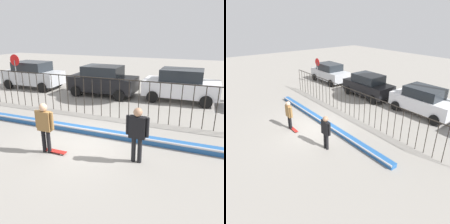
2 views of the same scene
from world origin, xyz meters
The scene contains 10 objects.
ground_plane centered at (0.00, 0.00, 0.00)m, with size 60.00×60.00×0.00m, color gray.
bowl_coping_ledge centered at (0.00, 0.78, 0.12)m, with size 11.00×0.40×0.27m.
perimeter_fence centered at (0.00, 2.90, 1.16)m, with size 14.04×0.04×1.90m.
skateboarder centered at (-0.70, -1.18, 1.05)m, with size 0.71×0.27×1.76m.
skateboard centered at (-0.41, -1.11, 0.06)m, with size 0.80×0.20×0.07m.
camera_operator centered at (2.33, -0.66, 1.09)m, with size 0.73×0.27×1.81m.
parked_car_silver centered at (-7.56, 6.65, 0.97)m, with size 4.30×2.12×1.90m.
parked_car_black centered at (-1.98, 6.57, 0.97)m, with size 4.30×2.12×1.90m.
parked_car_white centered at (2.82, 7.04, 0.97)m, with size 4.30×2.12×1.90m.
stop_sign centered at (-7.92, 5.42, 1.62)m, with size 0.76×0.07×2.50m.
Camera 2 is at (9.88, -5.72, 6.12)m, focal length 33.71 mm.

